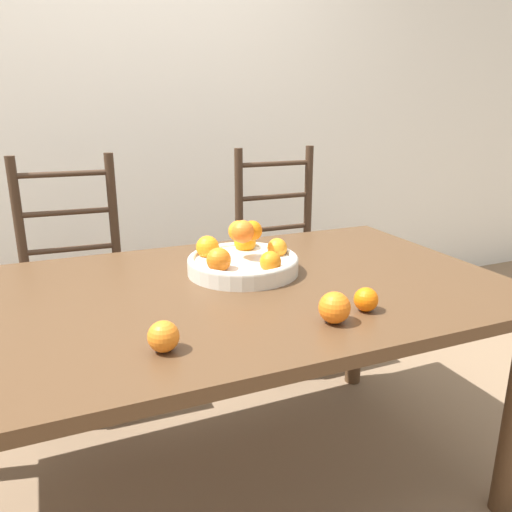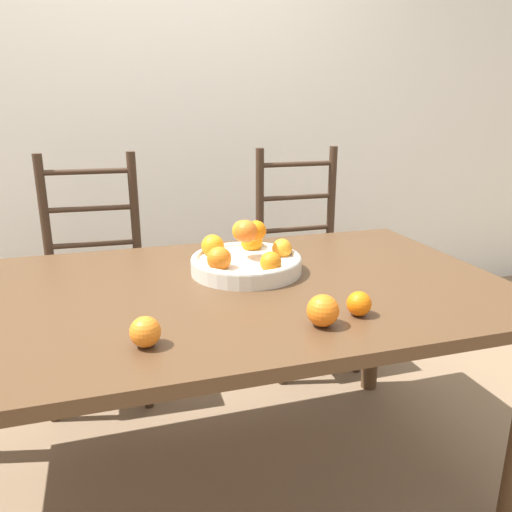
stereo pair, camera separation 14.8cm
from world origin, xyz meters
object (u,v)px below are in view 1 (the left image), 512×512
Objects in this scene: orange_loose_2 at (334,308)px; chair_right at (285,264)px; orange_loose_0 at (366,299)px; orange_loose_1 at (163,336)px; fruit_bowl at (243,259)px; chair_left at (75,292)px.

orange_loose_2 is 0.08× the size of chair_right.
orange_loose_0 is 0.91× the size of orange_loose_1.
fruit_bowl is 0.56m from orange_loose_1.
chair_left reaches higher than orange_loose_0.
chair_left is (-0.13, 1.11, -0.27)m from orange_loose_1.
fruit_bowl is 0.34× the size of chair_left.
fruit_bowl is 0.45m from orange_loose_2.
chair_right is (0.31, 1.09, -0.27)m from orange_loose_0.
chair_right reaches higher than fruit_bowl.
chair_right is (0.98, 0.00, 0.00)m from chair_left.
orange_loose_2 is 1.23m from chair_right.
chair_right reaches higher than orange_loose_2.
chair_left is (-0.67, 1.09, -0.27)m from orange_loose_0.
orange_loose_2 is at bearing -2.13° from orange_loose_1.
orange_loose_0 is 0.06× the size of chair_right.
chair_right is (0.85, 1.11, -0.27)m from orange_loose_1.
fruit_bowl is at bearing -51.78° from chair_left.
fruit_bowl reaches higher than orange_loose_1.
orange_loose_0 is 0.53m from orange_loose_1.
chair_left is 0.98m from chair_right.
fruit_bowl is 0.34× the size of chair_right.
chair_left is at bearing 121.41° from orange_loose_0.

